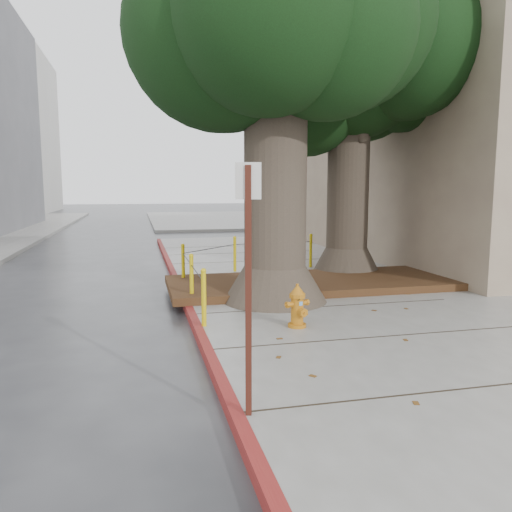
# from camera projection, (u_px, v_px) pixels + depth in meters

# --- Properties ---
(ground) EXTENTS (140.00, 140.00, 0.00)m
(ground) POSITION_uv_depth(u_px,v_px,m) (344.00, 349.00, 7.33)
(ground) COLOR #28282B
(ground) RESTS_ON ground
(sidewalk_far) EXTENTS (16.00, 20.00, 0.15)m
(sidewalk_far) POSITION_uv_depth(u_px,v_px,m) (258.00, 218.00, 37.61)
(sidewalk_far) COLOR slate
(sidewalk_far) RESTS_ON ground
(curb_red) EXTENTS (0.14, 26.00, 0.16)m
(curb_red) POSITION_uv_depth(u_px,v_px,m) (190.00, 312.00, 9.27)
(curb_red) COLOR maroon
(curb_red) RESTS_ON ground
(planter_bed) EXTENTS (6.40, 2.60, 0.16)m
(planter_bed) POSITION_uv_depth(u_px,v_px,m) (312.00, 283.00, 11.27)
(planter_bed) COLOR black
(planter_bed) RESTS_ON sidewalk_main
(building_side_white) EXTENTS (10.00, 10.00, 9.00)m
(building_side_white) POSITION_uv_depth(u_px,v_px,m) (408.00, 158.00, 35.46)
(building_side_white) COLOR silver
(building_side_white) RESTS_ON ground
(building_side_grey) EXTENTS (12.00, 14.00, 12.00)m
(building_side_grey) POSITION_uv_depth(u_px,v_px,m) (435.00, 145.00, 42.43)
(building_side_grey) COLOR slate
(building_side_grey) RESTS_ON ground
(tree_near) EXTENTS (4.50, 3.80, 7.68)m
(tree_near) POSITION_uv_depth(u_px,v_px,m) (291.00, 25.00, 9.32)
(tree_near) COLOR #4C3F33
(tree_near) RESTS_ON sidewalk_main
(tree_far) EXTENTS (4.50, 3.80, 7.17)m
(tree_far) POSITION_uv_depth(u_px,v_px,m) (361.00, 80.00, 12.39)
(tree_far) COLOR #4C3F33
(tree_far) RESTS_ON sidewalk_main
(bollard_ring) EXTENTS (3.79, 5.39, 0.95)m
(bollard_ring) POSITION_uv_depth(u_px,v_px,m) (231.00, 263.00, 11.26)
(bollard_ring) COLOR gold
(bollard_ring) RESTS_ON sidewalk_main
(fire_hydrant) EXTENTS (0.37, 0.36, 0.70)m
(fire_hydrant) POSITION_uv_depth(u_px,v_px,m) (297.00, 306.00, 7.93)
(fire_hydrant) COLOR #BF7013
(fire_hydrant) RESTS_ON sidewalk_main
(signpost) EXTENTS (0.24, 0.09, 2.44)m
(signpost) POSITION_uv_depth(u_px,v_px,m) (248.00, 276.00, 4.71)
(signpost) COLOR #471911
(signpost) RESTS_ON sidewalk_main
(car_silver) EXTENTS (4.06, 1.95, 1.34)m
(car_silver) POSITION_uv_depth(u_px,v_px,m) (290.00, 220.00, 26.14)
(car_silver) COLOR #97969B
(car_silver) RESTS_ON ground
(car_red) EXTENTS (4.08, 1.50, 1.33)m
(car_red) POSITION_uv_depth(u_px,v_px,m) (397.00, 218.00, 27.78)
(car_red) COLOR maroon
(car_red) RESTS_ON ground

